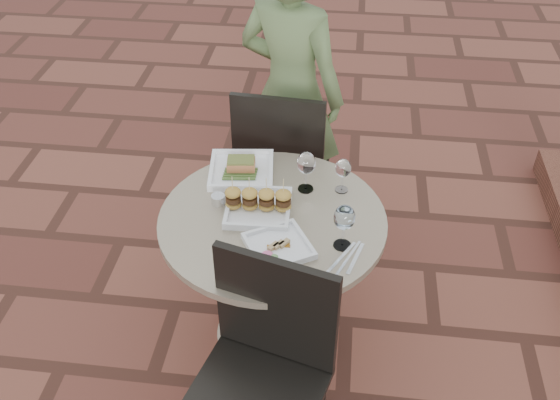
# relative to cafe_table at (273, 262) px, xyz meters

# --- Properties ---
(ground) EXTENTS (60.00, 60.00, 0.00)m
(ground) POSITION_rel_cafe_table_xyz_m (-0.08, -0.29, -0.48)
(ground) COLOR brown
(ground) RESTS_ON ground
(cafe_table) EXTENTS (0.90, 0.90, 0.73)m
(cafe_table) POSITION_rel_cafe_table_xyz_m (0.00, 0.00, 0.00)
(cafe_table) COLOR gray
(cafe_table) RESTS_ON ground
(chair_far) EXTENTS (0.47, 0.47, 0.93)m
(chair_far) POSITION_rel_cafe_table_xyz_m (-0.04, 0.69, 0.07)
(chair_far) COLOR black
(chair_far) RESTS_ON ground
(chair_near) EXTENTS (0.54, 0.54, 0.93)m
(chair_near) POSITION_rel_cafe_table_xyz_m (0.04, -0.54, 0.07)
(chair_near) COLOR black
(chair_near) RESTS_ON ground
(diner) EXTENTS (0.66, 0.56, 1.55)m
(diner) POSITION_rel_cafe_table_xyz_m (-0.02, 0.90, 0.29)
(diner) COLOR #4D6336
(diner) RESTS_ON ground
(plate_salmon) EXTENTS (0.30, 0.30, 0.07)m
(plate_salmon) POSITION_rel_cafe_table_xyz_m (-0.17, 0.27, 0.27)
(plate_salmon) COLOR white
(plate_salmon) RESTS_ON cafe_table
(plate_sliders) EXTENTS (0.27, 0.26, 0.16)m
(plate_sliders) POSITION_rel_cafe_table_xyz_m (-0.06, 0.03, 0.29)
(plate_sliders) COLOR white
(plate_sliders) RESTS_ON cafe_table
(plate_tuna) EXTENTS (0.30, 0.30, 0.03)m
(plate_tuna) POSITION_rel_cafe_table_xyz_m (0.05, -0.17, 0.26)
(plate_tuna) COLOR white
(plate_tuna) RESTS_ON cafe_table
(wine_glass_right) EXTENTS (0.08, 0.08, 0.19)m
(wine_glass_right) POSITION_rel_cafe_table_xyz_m (0.28, -0.13, 0.38)
(wine_glass_right) COLOR white
(wine_glass_right) RESTS_ON cafe_table
(wine_glass_mid) EXTENTS (0.08, 0.08, 0.18)m
(wine_glass_mid) POSITION_rel_cafe_table_xyz_m (0.11, 0.19, 0.37)
(wine_glass_mid) COLOR white
(wine_glass_mid) RESTS_ON cafe_table
(wine_glass_far) EXTENTS (0.06, 0.06, 0.15)m
(wine_glass_far) POSITION_rel_cafe_table_xyz_m (0.26, 0.21, 0.35)
(wine_glass_far) COLOR white
(wine_glass_far) RESTS_ON cafe_table
(steel_ramekin) EXTENTS (0.06, 0.06, 0.04)m
(steel_ramekin) POSITION_rel_cafe_table_xyz_m (-0.23, 0.06, 0.27)
(steel_ramekin) COLOR silver
(steel_ramekin) RESTS_ON cafe_table
(cutlery_set) EXTENTS (0.16, 0.22, 0.00)m
(cutlery_set) POSITION_rel_cafe_table_xyz_m (0.30, -0.20, 0.25)
(cutlery_set) COLOR silver
(cutlery_set) RESTS_ON cafe_table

